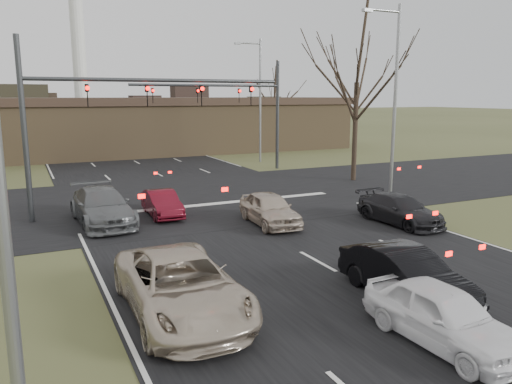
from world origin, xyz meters
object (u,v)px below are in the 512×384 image
(car_silver_suv, at_px, (181,285))
(car_silver_ahead, at_px, (270,209))
(mast_arm_near, at_px, (102,105))
(building, at_px, (141,125))
(car_charcoal_sedan, at_px, (400,210))
(streetlight_right_near, at_px, (393,94))
(car_black_hatch, at_px, (405,274))
(streetlight_right_far, at_px, (258,94))
(mast_arm_far, at_px, (243,102))
(car_white_sedan, at_px, (443,315))
(car_grey_ahead, at_px, (102,206))
(streetlight_left, at_px, (6,88))
(car_red_ahead, at_px, (162,204))

(car_silver_suv, distance_m, car_silver_ahead, 9.41)
(mast_arm_near, bearing_deg, building, 73.87)
(mast_arm_near, distance_m, car_charcoal_sedan, 14.03)
(streetlight_right_near, distance_m, car_black_hatch, 14.36)
(car_silver_suv, bearing_deg, building, 79.81)
(streetlight_right_near, bearing_deg, car_black_hatch, -128.03)
(streetlight_right_far, xyz_separation_m, car_silver_ahead, (-8.52, -18.85, -4.89))
(mast_arm_far, xyz_separation_m, car_white_sedan, (-6.68, -25.96, -4.34))
(car_grey_ahead, bearing_deg, streetlight_right_far, 43.35)
(car_silver_ahead, bearing_deg, car_charcoal_sedan, -20.03)
(car_silver_ahead, bearing_deg, streetlight_right_far, 69.91)
(building, height_order, mast_arm_far, mast_arm_far)
(car_silver_ahead, bearing_deg, building, 91.93)
(streetlight_right_far, distance_m, car_white_sedan, 31.91)
(building, height_order, mast_arm_near, mast_arm_near)
(streetlight_left, distance_m, car_charcoal_sedan, 18.43)
(car_silver_suv, relative_size, car_white_sedan, 1.41)
(streetlight_left, height_order, car_black_hatch, streetlight_left)
(streetlight_right_near, bearing_deg, mast_arm_far, 101.47)
(car_silver_suv, xyz_separation_m, car_silver_ahead, (6.14, 7.13, -0.09))
(car_white_sedan, distance_m, car_grey_ahead, 15.27)
(mast_arm_far, relative_size, car_red_ahead, 3.09)
(car_black_hatch, height_order, car_grey_ahead, car_grey_ahead)
(streetlight_left, bearing_deg, streetlight_right_far, 59.66)
(building, relative_size, mast_arm_near, 3.50)
(car_silver_suv, distance_m, car_charcoal_sedan, 12.29)
(streetlight_right_near, xyz_separation_m, car_red_ahead, (-11.82, 1.64, -4.99))
(mast_arm_near, relative_size, car_black_hatch, 2.84)
(car_white_sedan, relative_size, car_grey_ahead, 0.75)
(streetlight_right_near, distance_m, car_red_ahead, 12.94)
(mast_arm_near, bearing_deg, mast_arm_far, 41.22)
(car_charcoal_sedan, relative_size, car_silver_ahead, 1.06)
(car_black_hatch, bearing_deg, car_silver_ahead, 87.94)
(mast_arm_far, distance_m, car_silver_ahead, 16.38)
(streetlight_left, bearing_deg, car_black_hatch, 19.83)
(streetlight_left, distance_m, car_silver_ahead, 16.25)
(mast_arm_near, xyz_separation_m, car_silver_suv, (-0.11, -11.99, -4.29))
(car_silver_suv, height_order, car_black_hatch, car_silver_suv)
(car_black_hatch, height_order, car_charcoal_sedan, car_black_hatch)
(streetlight_right_near, bearing_deg, streetlight_left, -141.57)
(building, distance_m, car_silver_ahead, 29.94)
(car_charcoal_sedan, distance_m, car_red_ahead, 10.70)
(car_white_sedan, distance_m, car_charcoal_sedan, 10.90)
(mast_arm_near, xyz_separation_m, car_silver_ahead, (6.03, -4.85, -4.38))
(building, height_order, car_silver_suv, building)
(mast_arm_near, distance_m, mast_arm_far, 15.17)
(mast_arm_far, bearing_deg, car_charcoal_sedan, -90.70)
(car_red_ahead, bearing_deg, building, 80.38)
(mast_arm_far, height_order, car_charcoal_sedan, mast_arm_far)
(mast_arm_near, distance_m, streetlight_right_far, 20.20)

